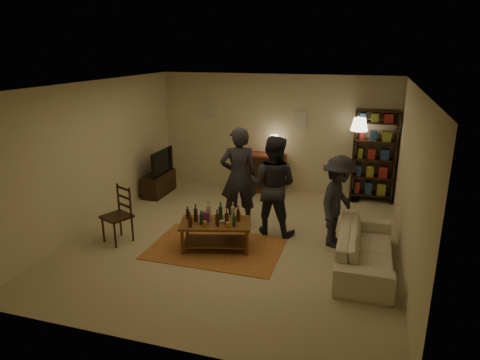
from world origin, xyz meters
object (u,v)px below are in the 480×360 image
at_px(dining_chair, 119,212).
at_px(sofa, 365,249).
at_px(coffee_table, 215,225).
at_px(dresser, 263,172).
at_px(tv_stand, 159,178).
at_px(bookshelf, 374,155).
at_px(floor_lamp, 359,130).
at_px(person_by_sofa, 338,202).
at_px(person_left, 239,177).
at_px(person_right, 273,185).

bearing_deg(dining_chair, sofa, 26.86).
bearing_deg(coffee_table, dresser, 89.27).
distance_m(tv_stand, bookshelf, 4.84).
bearing_deg(bookshelf, floor_lamp, -159.56).
bearing_deg(person_by_sofa, sofa, -127.78).
bearing_deg(person_by_sofa, coffee_table, 125.89).
bearing_deg(person_left, dining_chair, 11.84).
relative_size(floor_lamp, person_by_sofa, 1.17).
distance_m(dining_chair, sofa, 4.14).
bearing_deg(floor_lamp, dresser, 178.26).
height_order(dresser, person_left, person_left).
bearing_deg(person_left, floor_lamp, -159.92).
distance_m(tv_stand, person_left, 2.62).
xyz_separation_m(dresser, person_left, (0.03, -2.07, 0.47)).
height_order(dining_chair, person_left, person_left).
distance_m(dresser, floor_lamp, 2.37).
bearing_deg(person_right, bookshelf, -120.62).
xyz_separation_m(floor_lamp, person_right, (-1.36, -2.19, -0.68)).
relative_size(coffee_table, sofa, 0.62).
distance_m(coffee_table, person_by_sofa, 2.10).
bearing_deg(coffee_table, bookshelf, 52.63).
height_order(coffee_table, dresser, dresser).
bearing_deg(tv_stand, dresser, 22.07).
bearing_deg(coffee_table, person_left, 86.24).
distance_m(sofa, person_right, 1.97).
bearing_deg(person_left, tv_stand, -51.16).
height_order(dining_chair, dresser, dresser).
bearing_deg(dresser, person_right, -72.08).
bearing_deg(person_left, bookshelf, -162.61).
height_order(coffee_table, person_by_sofa, person_by_sofa).
xyz_separation_m(floor_lamp, sofa, (0.30, -3.05, -1.28)).
relative_size(coffee_table, floor_lamp, 0.70).
relative_size(dining_chair, sofa, 0.48).
bearing_deg(sofa, person_left, 66.21).
bearing_deg(tv_stand, coffee_table, -45.67).
bearing_deg(tv_stand, person_by_sofa, -20.34).
bearing_deg(floor_lamp, coffee_table, -124.36).
xyz_separation_m(bookshelf, sofa, (-0.05, -3.18, -0.73)).
relative_size(dining_chair, person_left, 0.53).
bearing_deg(person_by_sofa, person_right, 95.56).
xyz_separation_m(dining_chair, bookshelf, (4.18, 3.43, 0.50)).
height_order(coffee_table, person_left, person_left).
distance_m(dresser, person_left, 2.13).
bearing_deg(tv_stand, floor_lamp, 11.08).
relative_size(person_left, person_right, 1.05).
distance_m(sofa, person_left, 2.66).
height_order(tv_stand, floor_lamp, floor_lamp).
distance_m(floor_lamp, sofa, 3.32).
height_order(dresser, person_right, person_right).
xyz_separation_m(tv_stand, sofa, (4.64, -2.20, -0.08)).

